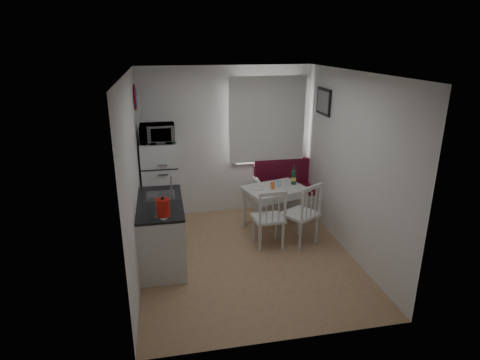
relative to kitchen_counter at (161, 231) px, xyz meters
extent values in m
cube|color=#A9795A|center=(1.20, -0.16, -0.46)|extent=(3.00, 3.50, 0.02)
cube|color=white|center=(1.20, -0.16, 2.14)|extent=(3.00, 3.50, 0.02)
cube|color=white|center=(1.20, 1.59, 0.84)|extent=(3.00, 0.02, 2.60)
cube|color=white|center=(1.20, -1.91, 0.84)|extent=(3.00, 0.02, 2.60)
cube|color=white|center=(-0.30, -0.16, 0.84)|extent=(0.02, 3.50, 2.60)
cube|color=white|center=(2.70, -0.16, 0.84)|extent=(0.02, 3.50, 2.60)
cube|color=silver|center=(1.90, 1.56, 1.17)|extent=(1.22, 0.06, 1.47)
cube|color=white|center=(1.90, 1.49, 1.22)|extent=(1.35, 0.02, 1.50)
cube|color=silver|center=(0.00, -0.01, -0.03)|extent=(0.60, 1.30, 0.86)
cube|color=black|center=(0.00, -0.01, 0.43)|extent=(0.62, 1.32, 0.03)
cube|color=#99999E|center=(0.02, 0.24, 0.39)|extent=(0.40, 0.40, 0.10)
cylinder|color=silver|center=(0.18, 0.42, 0.57)|extent=(0.02, 0.02, 0.26)
cylinder|color=navy|center=(-0.27, 1.29, 1.69)|extent=(0.03, 0.40, 0.40)
cube|color=black|center=(2.67, 0.94, 1.59)|extent=(0.04, 0.52, 0.42)
cube|color=silver|center=(2.32, 1.32, -0.27)|extent=(1.33, 0.51, 0.37)
cube|color=maroon|center=(2.32, 1.32, -0.03)|extent=(1.27, 0.47, 0.12)
cube|color=maroon|center=(2.32, 1.52, 0.26)|extent=(1.27, 0.10, 0.47)
cube|color=silver|center=(1.84, 0.71, 0.24)|extent=(1.10, 0.91, 0.04)
cube|color=silver|center=(1.84, 0.71, 0.17)|extent=(0.99, 0.79, 0.11)
cylinder|color=silver|center=(1.84, 0.71, -0.12)|extent=(0.06, 0.06, 0.68)
cube|color=silver|center=(1.59, 0.14, 0.00)|extent=(0.46, 0.44, 0.04)
cube|color=silver|center=(1.59, -0.05, 0.25)|extent=(0.42, 0.06, 0.46)
cube|color=silver|center=(2.09, 0.14, 0.02)|extent=(0.62, 0.61, 0.04)
cube|color=silver|center=(2.09, -0.06, 0.28)|extent=(0.41, 0.26, 0.49)
cube|color=white|center=(0.02, 1.24, 0.27)|extent=(0.58, 0.58, 1.44)
imported|color=white|center=(0.02, 1.19, 1.13)|extent=(0.54, 0.36, 0.30)
cylinder|color=red|center=(0.05, -0.54, 0.58)|extent=(0.20, 0.20, 0.27)
cylinder|color=orange|center=(1.79, 0.66, 0.32)|extent=(0.07, 0.07, 0.11)
cylinder|color=#90C8F5|center=(1.92, 0.76, 0.32)|extent=(0.06, 0.06, 0.11)
cylinder|color=white|center=(1.54, 0.73, 0.27)|extent=(0.23, 0.23, 0.02)
camera|label=1|loc=(0.10, -5.17, 2.52)|focal=30.00mm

